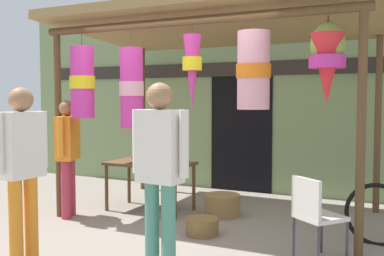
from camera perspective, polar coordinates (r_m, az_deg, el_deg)
The scene contains 11 objects.
ground_plane at distance 5.88m, azimuth -1.01°, elevation -12.17°, with size 30.00×30.00×0.00m, color gray.
shop_facade at distance 8.05m, azimuth 7.42°, elevation 4.32°, with size 9.47×0.29×3.41m.
market_stall_canopy at distance 6.11m, azimuth 3.18°, elevation 10.89°, with size 4.36×2.63×2.76m.
display_table at distance 6.62m, azimuth -5.20°, elevation -4.89°, with size 1.21×0.67×0.70m.
flower_heap_on_table at distance 6.58m, azimuth -4.96°, elevation -3.70°, with size 0.62×0.44×0.12m.
folding_chair at distance 4.72m, azimuth 14.88°, elevation -9.96°, with size 0.56×0.56×0.84m.
wicker_basket_by_table at distance 6.40m, azimuth 3.78°, elevation -9.49°, with size 0.48×0.48×0.30m, color olive.
wicker_basket_spare at distance 5.55m, azimuth 1.27°, elevation -12.08°, with size 0.39×0.39×0.20m, color brown.
vendor_in_orange at distance 4.10m, azimuth -4.00°, elevation -4.30°, with size 0.59×0.26×1.74m.
customer_foreground at distance 4.72m, azimuth -20.26°, elevation -3.74°, with size 0.25×0.59×1.71m.
shopper_by_bananas at distance 6.42m, azimuth -15.12°, elevation -2.49°, with size 0.35×0.56×1.58m.
Camera 1 is at (2.58, -5.04, 1.60)m, focal length 43.12 mm.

